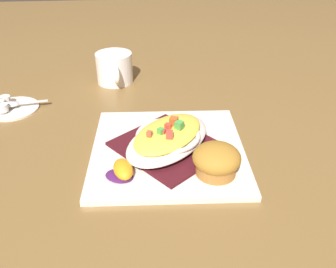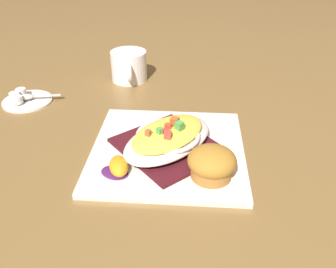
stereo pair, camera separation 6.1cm
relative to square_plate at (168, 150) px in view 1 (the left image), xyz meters
name	(u,v)px [view 1 (the left image)]	position (x,y,z in m)	size (l,w,h in m)	color
ground_plane	(168,153)	(0.00, 0.00, -0.01)	(2.60, 2.60, 0.00)	brown
square_plate	(168,150)	(0.00, 0.00, 0.00)	(0.28, 0.28, 0.01)	silver
folded_napkin	(168,146)	(0.00, 0.00, 0.01)	(0.16, 0.18, 0.01)	#431118
gratin_dish	(168,137)	(0.00, 0.00, 0.03)	(0.21, 0.22, 0.05)	silver
muffin	(217,160)	(0.07, -0.08, 0.03)	(0.08, 0.08, 0.05)	#A76E30
orange_garnish	(122,171)	(-0.08, -0.07, 0.02)	(0.06, 0.06, 0.02)	#491B56
coffee_mug	(115,69)	(-0.11, 0.33, 0.03)	(0.09, 0.12, 0.08)	white
creamer_saucer	(13,108)	(-0.33, 0.20, 0.00)	(0.11, 0.11, 0.01)	white
spoon	(15,104)	(-0.33, 0.20, 0.01)	(0.10, 0.03, 0.01)	silver
creamer_cup_0	(5,100)	(-0.35, 0.22, 0.01)	(0.02, 0.02, 0.02)	silver
creamer_cup_2	(3,108)	(-0.35, 0.18, 0.01)	(0.02, 0.02, 0.02)	silver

